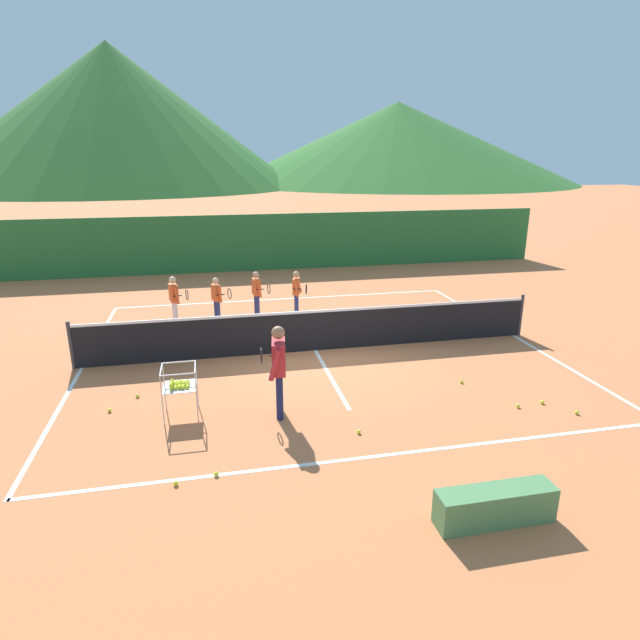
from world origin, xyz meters
TOP-DOWN VIEW (x-y plane):
  - ground_plane at (0.00, 0.00)m, footprint 120.00×120.00m
  - line_baseline_near at (0.00, -4.62)m, footprint 10.18×0.08m
  - line_baseline_far at (0.00, 4.69)m, footprint 10.18×0.08m
  - line_sideline_west at (-5.09, 0.00)m, footprint 0.08×9.31m
  - line_sideline_east at (5.09, 0.00)m, footprint 0.08×9.31m
  - line_service_center at (0.00, 0.00)m, footprint 0.08×6.17m
  - tennis_net at (0.00, 0.00)m, footprint 10.56×0.08m
  - instructor at (-1.25, -2.99)m, footprint 0.43×0.78m
  - student_0 at (-3.24, 2.65)m, footprint 0.53×0.57m
  - student_1 at (-2.14, 2.70)m, footprint 0.54×0.52m
  - student_2 at (-1.04, 2.96)m, footprint 0.47×0.59m
  - student_3 at (0.05, 2.83)m, footprint 0.42×0.68m
  - ball_cart at (-2.93, -2.66)m, footprint 0.58×0.58m
  - tennis_ball_0 at (2.49, -2.41)m, footprint 0.07×0.07m
  - tennis_ball_1 at (3.51, -3.56)m, footprint 0.07×0.07m
  - tennis_ball_2 at (-4.18, -2.26)m, footprint 0.07×0.07m
  - tennis_ball_3 at (-2.37, -4.63)m, footprint 0.07×0.07m
  - tennis_ball_4 at (-0.07, -3.91)m, footprint 0.07×0.07m
  - tennis_ball_5 at (3.86, -4.06)m, footprint 0.07×0.07m
  - tennis_ball_6 at (-3.76, -1.75)m, footprint 0.07×0.07m
  - tennis_ball_7 at (2.99, -3.61)m, footprint 0.07×0.07m
  - tennis_ball_8 at (-2.92, -4.74)m, footprint 0.07×0.07m
  - windscreen_fence at (0.00, 9.18)m, footprint 22.40×0.08m
  - courtside_bench at (0.97, -6.33)m, footprint 1.50×0.36m
  - hill_0 at (-13.94, 69.78)m, footprint 50.32×50.32m
  - hill_1 at (28.21, 73.00)m, footprint 55.41×55.41m

SIDE VIEW (x-z plane):
  - ground_plane at x=0.00m, z-range 0.00..0.00m
  - line_baseline_near at x=0.00m, z-range 0.00..0.01m
  - line_baseline_far at x=0.00m, z-range 0.00..0.01m
  - line_sideline_west at x=-5.09m, z-range 0.00..0.01m
  - line_sideline_east at x=5.09m, z-range 0.00..0.01m
  - line_service_center at x=0.00m, z-range 0.00..0.01m
  - tennis_ball_0 at x=2.49m, z-range 0.00..0.07m
  - tennis_ball_1 at x=3.51m, z-range 0.00..0.07m
  - tennis_ball_2 at x=-4.18m, z-range 0.00..0.07m
  - tennis_ball_3 at x=-2.37m, z-range 0.00..0.07m
  - tennis_ball_4 at x=-0.07m, z-range 0.00..0.07m
  - tennis_ball_5 at x=3.86m, z-range 0.00..0.07m
  - tennis_ball_6 at x=-3.76m, z-range 0.00..0.07m
  - tennis_ball_7 at x=2.99m, z-range 0.00..0.07m
  - tennis_ball_8 at x=-2.92m, z-range 0.00..0.07m
  - courtside_bench at x=0.97m, z-range 0.00..0.46m
  - tennis_net at x=0.00m, z-range -0.03..1.02m
  - ball_cart at x=-2.93m, z-range 0.13..1.03m
  - student_1 at x=-2.14m, z-range 0.13..1.35m
  - student_3 at x=0.05m, z-range 0.13..1.40m
  - student_2 at x=-1.04m, z-range 0.13..1.42m
  - student_0 at x=-3.24m, z-range 0.13..1.46m
  - instructor at x=-1.25m, z-range 0.16..1.80m
  - windscreen_fence at x=0.00m, z-range 0.00..2.18m
  - hill_1 at x=28.21m, z-range 0.00..12.30m
  - hill_0 at x=-13.94m, z-range 0.00..18.74m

